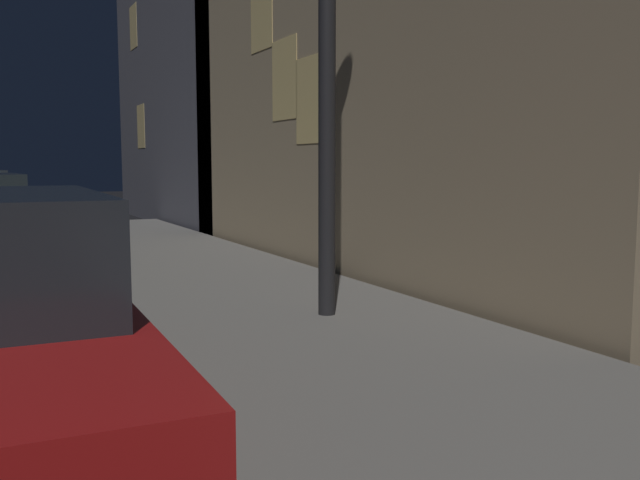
{
  "coord_description": "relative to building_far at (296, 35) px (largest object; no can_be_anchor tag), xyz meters",
  "views": [
    {
      "loc": [
        3.07,
        0.33,
        1.57
      ],
      "look_at": [
        4.19,
        2.56,
        1.29
      ],
      "focal_mm": 38.62,
      "sensor_mm": 36.0,
      "label": 1
    }
  ],
  "objects": [
    {
      "name": "building_far",
      "position": [
        0.0,
        0.0,
        0.0
      ],
      "size": [
        8.03,
        9.31,
        10.26
      ],
      "color": "#4C4C56",
      "rests_on": "ground"
    }
  ]
}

